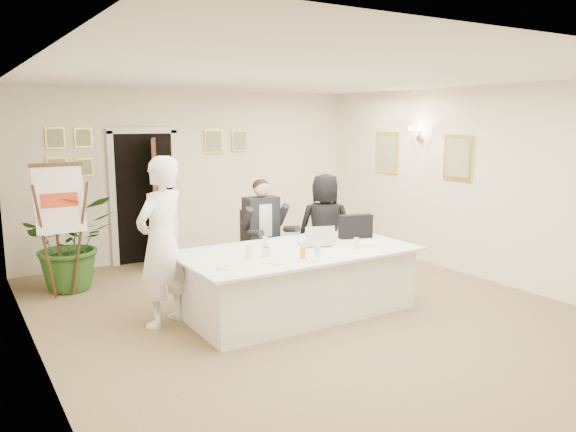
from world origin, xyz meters
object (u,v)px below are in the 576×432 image
(standing_man, at_px, (162,242))
(laptop, at_px, (314,234))
(conference_table, at_px, (297,280))
(seated_man, at_px, (263,232))
(flip_chart, at_px, (61,238))
(laptop_bag, at_px, (356,226))
(standing_woman, at_px, (325,229))
(oj_glass, at_px, (303,253))
(potted_palm, at_px, (71,242))
(steel_jug, at_px, (266,252))
(paper_stack, at_px, (364,243))

(standing_man, xyz_separation_m, laptop, (1.85, -0.32, -0.05))
(conference_table, distance_m, laptop, 0.62)
(seated_man, distance_m, standing_man, 1.92)
(flip_chart, distance_m, laptop_bag, 3.85)
(conference_table, height_order, laptop_bag, laptop_bag)
(laptop, bearing_deg, seated_man, 115.08)
(standing_woman, bearing_deg, standing_man, 37.90)
(laptop_bag, relative_size, oj_glass, 3.41)
(potted_palm, relative_size, laptop, 3.47)
(conference_table, xyz_separation_m, flip_chart, (-2.33, 2.05, 0.42))
(laptop, bearing_deg, potted_palm, 155.92)
(conference_table, xyz_separation_m, laptop, (0.31, 0.08, 0.52))
(flip_chart, bearing_deg, steel_jug, -49.41)
(laptop, relative_size, laptop_bag, 0.86)
(paper_stack, bearing_deg, laptop, 151.27)
(standing_woman, relative_size, laptop_bag, 3.58)
(steel_jug, bearing_deg, standing_woman, 31.85)
(potted_palm, bearing_deg, seated_man, -27.32)
(seated_man, bearing_deg, potted_palm, 159.27)
(potted_palm, bearing_deg, standing_man, -73.12)
(conference_table, relative_size, laptop_bag, 6.39)
(flip_chart, relative_size, standing_woman, 1.10)
(standing_man, bearing_deg, standing_woman, 159.63)
(standing_man, height_order, oj_glass, standing_man)
(flip_chart, xyz_separation_m, paper_stack, (3.20, -2.27, -0.02))
(conference_table, relative_size, oj_glass, 21.79)
(laptop, xyz_separation_m, paper_stack, (0.55, -0.30, -0.12))
(seated_man, relative_size, laptop_bag, 3.44)
(conference_table, xyz_separation_m, standing_woman, (0.99, 0.81, 0.40))
(conference_table, height_order, flip_chart, flip_chart)
(conference_table, relative_size, flip_chart, 1.62)
(flip_chart, xyz_separation_m, standing_man, (0.79, -1.64, 0.16))
(laptop, distance_m, laptop_bag, 0.71)
(paper_stack, bearing_deg, standing_woman, 83.00)
(laptop_bag, bearing_deg, laptop, -157.54)
(conference_table, bearing_deg, potted_palm, 131.70)
(standing_man, height_order, potted_palm, standing_man)
(flip_chart, height_order, standing_man, standing_man)
(seated_man, bearing_deg, standing_man, -149.04)
(standing_man, bearing_deg, flip_chart, -93.57)
(paper_stack, bearing_deg, flip_chart, 144.65)
(flip_chart, xyz_separation_m, steel_jug, (1.85, -2.16, 0.02))
(laptop, bearing_deg, laptop_bag, 25.09)
(flip_chart, distance_m, standing_man, 1.83)
(laptop_bag, bearing_deg, potted_palm, 161.26)
(seated_man, relative_size, oj_glass, 11.74)
(potted_palm, height_order, steel_jug, potted_palm)
(oj_glass, height_order, steel_jug, oj_glass)
(flip_chart, height_order, paper_stack, flip_chart)
(seated_man, bearing_deg, laptop_bag, -45.11)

